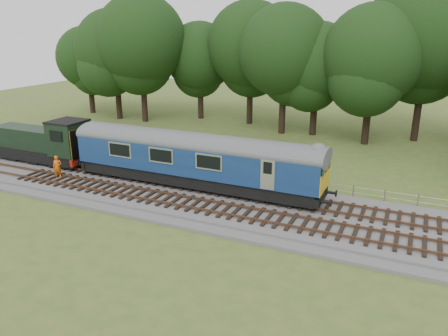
% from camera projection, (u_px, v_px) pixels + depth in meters
% --- Properties ---
extents(ground, '(120.00, 120.00, 0.00)m').
position_uv_depth(ground, '(245.00, 208.00, 27.89)').
color(ground, '#3F5C22').
rests_on(ground, ground).
extents(ballast, '(70.00, 7.00, 0.35)m').
position_uv_depth(ballast, '(245.00, 206.00, 27.84)').
color(ballast, '#4C4C4F').
rests_on(ballast, ground).
extents(track_north, '(67.20, 2.40, 0.21)m').
position_uv_depth(track_north, '(253.00, 195.00, 28.97)').
color(track_north, black).
rests_on(track_north, ballast).
extents(track_south, '(67.20, 2.40, 0.21)m').
position_uv_depth(track_south, '(236.00, 211.00, 26.38)').
color(track_south, black).
rests_on(track_south, ballast).
extents(fence, '(64.00, 0.12, 1.00)m').
position_uv_depth(fence, '(268.00, 186.00, 31.78)').
color(fence, '#6B6054').
rests_on(fence, ground).
extents(tree_line, '(70.00, 8.00, 18.00)m').
position_uv_depth(tree_line, '(321.00, 134.00, 46.93)').
color(tree_line, black).
rests_on(tree_line, ground).
extents(dmu_railcar, '(18.05, 2.86, 3.88)m').
position_uv_depth(dmu_railcar, '(194.00, 155.00, 30.01)').
color(dmu_railcar, black).
rests_on(dmu_railcar, ground).
extents(shunter_loco, '(8.92, 2.60, 3.38)m').
position_uv_depth(shunter_loco, '(44.00, 143.00, 35.68)').
color(shunter_loco, black).
rests_on(shunter_loco, ground).
extents(worker, '(0.71, 0.71, 1.67)m').
position_uv_depth(worker, '(57.00, 167.00, 32.24)').
color(worker, '#EF5F0C').
rests_on(worker, ballast).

